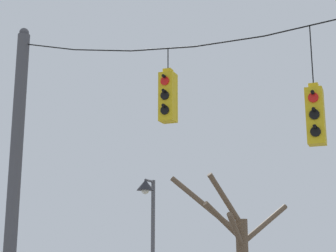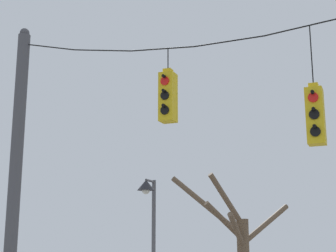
{
  "view_description": "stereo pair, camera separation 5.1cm",
  "coord_description": "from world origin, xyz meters",
  "px_view_note": "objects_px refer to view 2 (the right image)",
  "views": [
    {
      "loc": [
        2.83,
        -10.59,
        2.39
      ],
      "look_at": [
        -1.43,
        -0.34,
        4.91
      ],
      "focal_mm": 55.0,
      "sensor_mm": 36.0,
      "label": 1
    },
    {
      "loc": [
        2.87,
        -10.58,
        2.39
      ],
      "look_at": [
        -1.43,
        -0.34,
        4.91
      ],
      "focal_mm": 55.0,
      "sensor_mm": 36.0,
      "label": 2
    }
  ],
  "objects_px": {
    "traffic_light_over_intersection": "(315,115)",
    "street_lamp": "(149,211)",
    "traffic_light_near_left_pole": "(168,97)",
    "bare_tree": "(238,246)",
    "utility_pole_left": "(15,178)"
  },
  "relations": [
    {
      "from": "traffic_light_near_left_pole",
      "to": "bare_tree",
      "type": "height_order",
      "value": "traffic_light_near_left_pole"
    },
    {
      "from": "utility_pole_left",
      "to": "traffic_light_near_left_pole",
      "type": "bearing_deg",
      "value": -0.11
    },
    {
      "from": "utility_pole_left",
      "to": "bare_tree",
      "type": "bearing_deg",
      "value": 60.57
    },
    {
      "from": "traffic_light_near_left_pole",
      "to": "street_lamp",
      "type": "relative_size",
      "value": 0.4
    },
    {
      "from": "utility_pole_left",
      "to": "street_lamp",
      "type": "relative_size",
      "value": 1.86
    },
    {
      "from": "traffic_light_over_intersection",
      "to": "street_lamp",
      "type": "distance_m",
      "value": 6.69
    },
    {
      "from": "street_lamp",
      "to": "traffic_light_near_left_pole",
      "type": "bearing_deg",
      "value": -59.72
    },
    {
      "from": "street_lamp",
      "to": "bare_tree",
      "type": "xyz_separation_m",
      "value": [
        1.86,
        3.03,
        -1.01
      ]
    },
    {
      "from": "traffic_light_near_left_pole",
      "to": "bare_tree",
      "type": "relative_size",
      "value": 0.37
    },
    {
      "from": "traffic_light_over_intersection",
      "to": "bare_tree",
      "type": "height_order",
      "value": "traffic_light_over_intersection"
    },
    {
      "from": "traffic_light_over_intersection",
      "to": "bare_tree",
      "type": "distance_m",
      "value": 8.01
    },
    {
      "from": "utility_pole_left",
      "to": "traffic_light_over_intersection",
      "type": "relative_size",
      "value": 3.18
    },
    {
      "from": "traffic_light_near_left_pole",
      "to": "traffic_light_over_intersection",
      "type": "bearing_deg",
      "value": 0.0
    },
    {
      "from": "bare_tree",
      "to": "utility_pole_left",
      "type": "bearing_deg",
      "value": -119.43
    },
    {
      "from": "traffic_light_over_intersection",
      "to": "street_lamp",
      "type": "height_order",
      "value": "traffic_light_over_intersection"
    }
  ]
}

